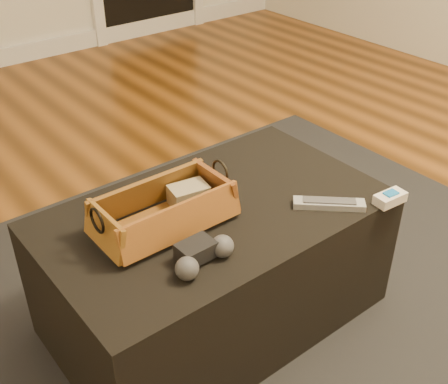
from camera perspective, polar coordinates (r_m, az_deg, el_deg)
floor at (r=2.03m, az=2.87°, el=-9.33°), size 5.00×5.50×0.01m
area_rug at (r=1.87m, az=0.09°, el=-13.22°), size 2.60×2.00×0.01m
ottoman at (r=1.75m, az=-0.93°, el=-7.38°), size 1.00×0.60×0.42m
tv_remote at (r=1.54m, az=-6.37°, el=-3.16°), size 0.21×0.07×0.02m
cloth_bundle at (r=1.61m, az=-3.60°, el=-0.31°), size 0.12×0.09×0.06m
wicker_basket at (r=1.54m, az=-6.11°, el=-1.99°), size 0.40×0.21×0.14m
game_controller at (r=1.41m, az=-2.29°, el=-6.36°), size 0.19×0.11×0.06m
silver_remote at (r=1.66m, az=10.62°, el=-1.17°), size 0.18×0.17×0.02m
cream_gadget at (r=1.72m, az=16.52°, el=-0.59°), size 0.10×0.06×0.04m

